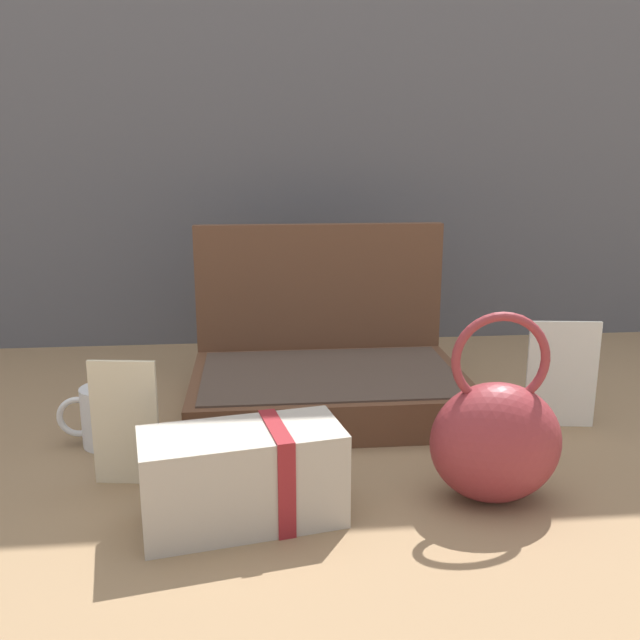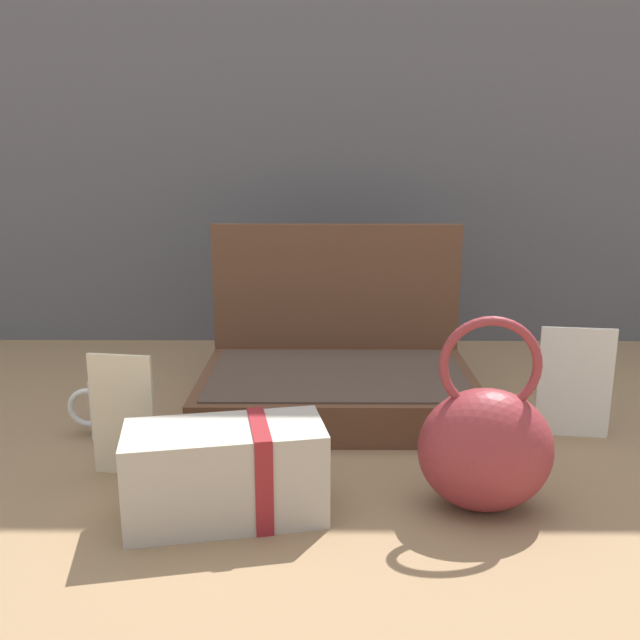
% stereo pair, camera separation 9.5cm
% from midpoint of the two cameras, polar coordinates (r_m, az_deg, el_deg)
% --- Properties ---
extents(ground_plane, '(6.00, 6.00, 0.00)m').
position_cam_midpoint_polar(ground_plane, '(1.03, -4.33, -10.10)').
color(ground_plane, '#8C6D4C').
extents(back_wall, '(3.20, 0.06, 1.40)m').
position_cam_midpoint_polar(back_wall, '(1.55, -5.38, 24.32)').
color(back_wall, '#56565B').
rests_on(back_wall, ground_plane).
extents(open_suitcase, '(0.45, 0.32, 0.29)m').
position_cam_midpoint_polar(open_suitcase, '(1.16, -1.84, -4.02)').
color(open_suitcase, brown).
rests_on(open_suitcase, ground_plane).
extents(teal_pouch_handbag, '(0.17, 0.12, 0.24)m').
position_cam_midpoint_polar(teal_pouch_handbag, '(0.85, 11.36, -9.75)').
color(teal_pouch_handbag, maroon).
rests_on(teal_pouch_handbag, ground_plane).
extents(cream_toiletry_bag, '(0.24, 0.14, 0.12)m').
position_cam_midpoint_polar(cream_toiletry_bag, '(0.81, -9.68, -12.84)').
color(cream_toiletry_bag, '#B2A899').
rests_on(cream_toiletry_bag, ground_plane).
extents(coffee_mug, '(0.11, 0.08, 0.09)m').
position_cam_midpoint_polar(coffee_mug, '(1.07, -19.96, -7.58)').
color(coffee_mug, silver).
rests_on(coffee_mug, ground_plane).
extents(info_card_left, '(0.11, 0.02, 0.17)m').
position_cam_midpoint_polar(info_card_left, '(1.10, 17.27, -4.41)').
color(info_card_left, white).
rests_on(info_card_left, ground_plane).
extents(poster_card_right, '(0.09, 0.02, 0.17)m').
position_cam_midpoint_polar(poster_card_right, '(0.93, -18.88, -8.20)').
color(poster_card_right, beige).
rests_on(poster_card_right, ground_plane).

